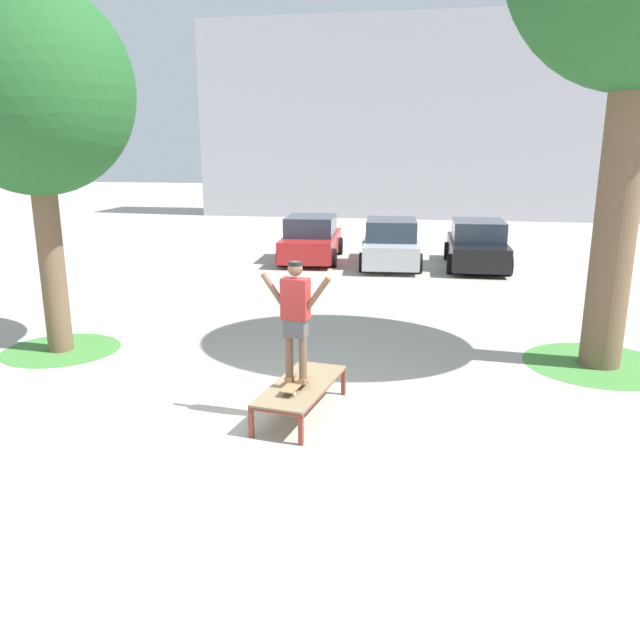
{
  "coord_description": "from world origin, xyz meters",
  "views": [
    {
      "loc": [
        2.26,
        -8.21,
        3.68
      ],
      "look_at": [
        0.47,
        1.56,
        1.0
      ],
      "focal_mm": 35.76,
      "sensor_mm": 36.0,
      "label": 1
    }
  ],
  "objects_px": {
    "car_red": "(311,240)",
    "skate_box": "(301,387)",
    "skateboard": "(296,383)",
    "skater": "(296,314)",
    "car_black": "(477,246)",
    "tree_near_left": "(33,91)",
    "car_silver": "(391,244)"
  },
  "relations": [
    {
      "from": "tree_near_left",
      "to": "car_black",
      "type": "relative_size",
      "value": 1.52
    },
    {
      "from": "skateboard",
      "to": "car_red",
      "type": "xyz_separation_m",
      "value": [
        -2.36,
        13.04,
        0.15
      ]
    },
    {
      "from": "skate_box",
      "to": "tree_near_left",
      "type": "bearing_deg",
      "value": 157.27
    },
    {
      "from": "skater",
      "to": "car_black",
      "type": "bearing_deg",
      "value": 76.26
    },
    {
      "from": "skateboard",
      "to": "skater",
      "type": "bearing_deg",
      "value": 81.7
    },
    {
      "from": "car_red",
      "to": "car_black",
      "type": "bearing_deg",
      "value": -3.87
    },
    {
      "from": "skate_box",
      "to": "tree_near_left",
      "type": "distance_m",
      "value": 6.94
    },
    {
      "from": "skateboard",
      "to": "skater",
      "type": "height_order",
      "value": "skater"
    },
    {
      "from": "car_red",
      "to": "skate_box",
      "type": "bearing_deg",
      "value": -79.49
    },
    {
      "from": "skate_box",
      "to": "car_silver",
      "type": "xyz_separation_m",
      "value": [
        0.34,
        12.34,
        0.28
      ]
    },
    {
      "from": "tree_near_left",
      "to": "car_black",
      "type": "bearing_deg",
      "value": 51.75
    },
    {
      "from": "skate_box",
      "to": "tree_near_left",
      "type": "xyz_separation_m",
      "value": [
        -5.1,
        2.13,
        4.21
      ]
    },
    {
      "from": "skateboard",
      "to": "tree_near_left",
      "type": "bearing_deg",
      "value": 155.51
    },
    {
      "from": "skateboard",
      "to": "skater",
      "type": "relative_size",
      "value": 0.48
    },
    {
      "from": "car_black",
      "to": "car_silver",
      "type": "bearing_deg",
      "value": -176.79
    },
    {
      "from": "car_silver",
      "to": "car_black",
      "type": "relative_size",
      "value": 1.02
    },
    {
      "from": "car_silver",
      "to": "car_red",
      "type": "bearing_deg",
      "value": 169.17
    },
    {
      "from": "skateboard",
      "to": "car_black",
      "type": "bearing_deg",
      "value": 76.26
    },
    {
      "from": "tree_near_left",
      "to": "car_black",
      "type": "height_order",
      "value": "tree_near_left"
    },
    {
      "from": "tree_near_left",
      "to": "car_red",
      "type": "height_order",
      "value": "tree_near_left"
    },
    {
      "from": "skater",
      "to": "tree_near_left",
      "type": "xyz_separation_m",
      "value": [
        -5.07,
        2.31,
        3.09
      ]
    },
    {
      "from": "car_silver",
      "to": "car_black",
      "type": "bearing_deg",
      "value": 3.21
    },
    {
      "from": "skate_box",
      "to": "car_red",
      "type": "height_order",
      "value": "car_red"
    },
    {
      "from": "skateboard",
      "to": "car_red",
      "type": "height_order",
      "value": "car_red"
    },
    {
      "from": "skate_box",
      "to": "skater",
      "type": "relative_size",
      "value": 1.18
    },
    {
      "from": "skateboard",
      "to": "tree_near_left",
      "type": "xyz_separation_m",
      "value": [
        -5.07,
        2.31,
        4.08
      ]
    },
    {
      "from": "skateboard",
      "to": "tree_near_left",
      "type": "distance_m",
      "value": 6.91
    },
    {
      "from": "skater",
      "to": "tree_near_left",
      "type": "height_order",
      "value": "tree_near_left"
    },
    {
      "from": "skateboard",
      "to": "car_black",
      "type": "relative_size",
      "value": 0.19
    },
    {
      "from": "tree_near_left",
      "to": "car_silver",
      "type": "xyz_separation_m",
      "value": [
        5.44,
        10.21,
        -3.93
      ]
    },
    {
      "from": "skater",
      "to": "car_red",
      "type": "xyz_separation_m",
      "value": [
        -2.36,
        13.04,
        -0.84
      ]
    },
    {
      "from": "skater",
      "to": "car_black",
      "type": "xyz_separation_m",
      "value": [
        3.1,
        12.67,
        -0.84
      ]
    }
  ]
}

